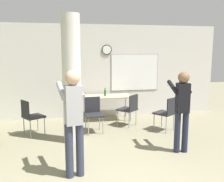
# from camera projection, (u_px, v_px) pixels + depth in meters

# --- Properties ---
(wall_back) EXTENTS (8.00, 0.15, 2.80)m
(wall_back) POSITION_uv_depth(u_px,v_px,m) (92.00, 71.00, 7.60)
(wall_back) COLOR silver
(wall_back) RESTS_ON ground_plane
(support_pillar) EXTENTS (0.40, 0.40, 2.80)m
(support_pillar) POSITION_uv_depth(u_px,v_px,m) (72.00, 80.00, 5.44)
(support_pillar) COLOR silver
(support_pillar) RESTS_ON ground_plane
(folding_table) EXTENTS (1.51, 0.66, 0.72)m
(folding_table) POSITION_uv_depth(u_px,v_px,m) (105.00, 98.00, 7.26)
(folding_table) COLOR tan
(folding_table) RESTS_ON ground_plane
(bottle_on_table) EXTENTS (0.06, 0.06, 0.24)m
(bottle_on_table) POSITION_uv_depth(u_px,v_px,m) (105.00, 93.00, 7.24)
(bottle_on_table) COLOR #1E6B2D
(bottle_on_table) RESTS_ON folding_table
(chair_table_right) EXTENTS (0.62, 0.62, 0.87)m
(chair_table_right) POSITION_uv_depth(u_px,v_px,m) (129.00, 108.00, 6.70)
(chair_table_right) COLOR #232328
(chair_table_right) RESTS_ON ground_plane
(chair_mid_room) EXTENTS (0.61, 0.61, 0.87)m
(chair_mid_room) POSITION_uv_depth(u_px,v_px,m) (167.00, 111.00, 6.30)
(chair_mid_room) COLOR #232328
(chair_mid_room) RESTS_ON ground_plane
(chair_near_pillar) EXTENTS (0.61, 0.61, 0.87)m
(chair_near_pillar) POSITION_uv_depth(u_px,v_px,m) (31.00, 115.00, 5.97)
(chair_near_pillar) COLOR #232328
(chair_near_pillar) RESTS_ON ground_plane
(chair_table_front) EXTENTS (0.48, 0.48, 0.87)m
(chair_table_front) POSITION_uv_depth(u_px,v_px,m) (93.00, 112.00, 6.23)
(chair_table_front) COLOR #232328
(chair_table_front) RESTS_ON ground_plane
(person_playing_front) EXTENTS (0.46, 0.67, 1.74)m
(person_playing_front) POSITION_uv_depth(u_px,v_px,m) (73.00, 115.00, 3.94)
(person_playing_front) COLOR #2D3347
(person_playing_front) RESTS_ON ground_plane
(person_playing_side) EXTENTS (0.40, 0.65, 1.63)m
(person_playing_side) POSITION_uv_depth(u_px,v_px,m) (182.00, 105.00, 4.92)
(person_playing_side) COLOR #1E2338
(person_playing_side) RESTS_ON ground_plane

